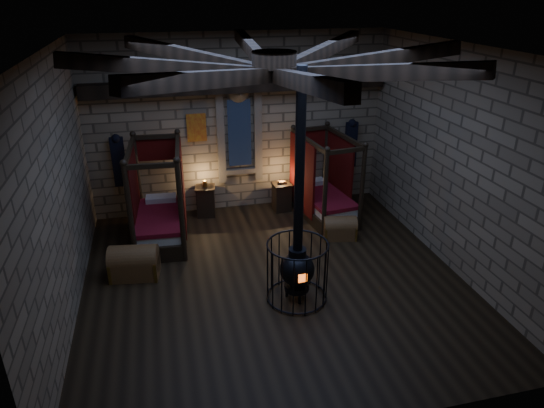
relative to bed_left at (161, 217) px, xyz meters
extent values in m
cube|color=black|center=(1.99, -2.18, -0.52)|extent=(7.00, 7.00, 0.01)
cube|color=#847054|center=(1.99, 1.32, 1.58)|extent=(7.00, 0.02, 4.20)
cube|color=#847054|center=(1.99, -5.68, 1.58)|extent=(7.00, 0.02, 4.20)
cube|color=#847054|center=(-1.51, -2.18, 1.58)|extent=(0.02, 7.00, 4.20)
cube|color=#847054|center=(5.49, -2.18, 1.58)|extent=(0.02, 7.00, 4.20)
cube|color=black|center=(1.99, -2.18, 3.68)|extent=(7.00, 7.00, 0.01)
cube|color=black|center=(1.99, 1.14, 2.53)|extent=(6.86, 0.35, 0.30)
cylinder|color=black|center=(1.99, -2.18, 3.53)|extent=(0.70, 0.70, 0.25)
cube|color=black|center=(1.99, 1.27, 1.38)|extent=(0.55, 0.04, 1.60)
cube|color=maroon|center=(0.99, 1.28, 1.58)|extent=(0.45, 0.03, 0.65)
cube|color=black|center=(-0.81, 1.16, 0.93)|extent=(0.30, 0.10, 1.15)
cube|color=black|center=(4.79, 1.16, 0.93)|extent=(0.30, 0.10, 1.15)
cube|color=black|center=(-0.01, -0.08, -0.35)|extent=(1.16, 2.06, 0.35)
cube|color=beige|center=(-0.01, -0.08, -0.08)|extent=(1.04, 1.90, 0.21)
cube|color=maroon|center=(-0.01, -0.08, 0.05)|extent=(1.10, 1.94, 0.10)
cube|color=beige|center=(0.04, 0.65, 0.15)|extent=(0.69, 0.38, 0.13)
cube|color=#520B07|center=(0.06, 0.90, 1.25)|extent=(1.06, 0.12, 0.53)
cylinder|color=black|center=(-0.55, -1.01, 0.53)|extent=(0.11, 0.11, 2.11)
cylinder|color=black|center=(-0.42, 0.91, 0.53)|extent=(0.11, 0.11, 2.11)
cylinder|color=black|center=(0.41, -1.07, 0.53)|extent=(0.11, 0.11, 2.11)
cylinder|color=black|center=(0.54, 0.85, 0.53)|extent=(0.11, 0.11, 2.11)
cube|color=#520B07|center=(-0.49, 0.24, 0.58)|extent=(0.15, 1.44, 1.87)
cube|color=#520B07|center=(0.52, 0.17, 0.58)|extent=(0.15, 1.44, 1.87)
cube|color=black|center=(3.81, 0.21, -0.36)|extent=(1.20, 1.98, 0.33)
cube|color=beige|center=(3.81, 0.21, -0.11)|extent=(1.07, 1.83, 0.20)
cube|color=maroon|center=(3.81, 0.21, 0.02)|extent=(1.13, 1.87, 0.09)
cube|color=beige|center=(3.73, 0.89, 0.11)|extent=(0.67, 0.39, 0.13)
cube|color=#520B07|center=(3.70, 1.13, 1.15)|extent=(0.99, 0.16, 0.50)
cylinder|color=black|center=(3.47, -0.74, 0.47)|extent=(0.10, 0.10, 1.99)
cylinder|color=black|center=(3.26, 1.05, 0.47)|extent=(0.10, 0.10, 1.99)
cylinder|color=black|center=(4.37, -0.63, 0.47)|extent=(0.10, 0.10, 1.99)
cylinder|color=black|center=(4.15, 1.16, 0.47)|extent=(0.10, 0.10, 1.99)
cube|color=#520B07|center=(3.30, 0.42, 0.52)|extent=(0.22, 1.35, 1.76)
cube|color=#520B07|center=(4.26, 0.53, 0.52)|extent=(0.22, 1.35, 1.76)
cube|color=brown|center=(-0.56, -1.43, -0.33)|extent=(0.97, 0.68, 0.37)
cylinder|color=brown|center=(-0.56, -1.43, -0.15)|extent=(0.97, 0.68, 0.55)
cube|color=#AE8935|center=(-0.97, -1.37, -0.33)|extent=(0.14, 0.57, 0.39)
cube|color=#AE8935|center=(-0.14, -1.50, -0.33)|extent=(0.14, 0.57, 0.39)
cube|color=brown|center=(3.80, -0.88, -0.37)|extent=(0.78, 0.56, 0.29)
cylinder|color=brown|center=(3.80, -0.88, -0.23)|extent=(0.78, 0.56, 0.43)
cube|color=#AE8935|center=(3.48, -0.82, -0.37)|extent=(0.13, 0.45, 0.31)
cube|color=#AE8935|center=(4.13, -0.94, -0.37)|extent=(0.13, 0.45, 0.31)
cube|color=black|center=(1.08, 0.96, -0.17)|extent=(0.47, 0.46, 0.70)
cube|color=black|center=(1.08, 0.96, 0.20)|extent=(0.52, 0.50, 0.04)
cylinder|color=#AE8935|center=(1.08, 0.96, 0.30)|extent=(0.10, 0.10, 0.16)
cube|color=black|center=(2.93, 0.82, -0.19)|extent=(0.42, 0.41, 0.66)
cube|color=black|center=(2.93, 0.82, 0.16)|extent=(0.46, 0.45, 0.04)
cube|color=brown|center=(2.93, 0.82, 0.22)|extent=(0.18, 0.13, 0.05)
cylinder|color=black|center=(2.25, -2.85, -0.28)|extent=(0.44, 0.44, 0.11)
sphere|color=black|center=(2.25, -2.85, 0.08)|extent=(0.61, 0.61, 0.61)
cylinder|color=black|center=(2.25, -2.85, 0.41)|extent=(0.31, 0.31, 0.15)
cube|color=#FF5914|center=(2.26, -3.14, 0.08)|extent=(0.15, 0.03, 0.15)
cylinder|color=black|center=(2.25, -2.85, 1.99)|extent=(0.16, 0.16, 3.07)
torus|color=black|center=(2.25, -2.85, -0.48)|extent=(1.08, 1.08, 0.03)
torus|color=black|center=(2.25, -2.85, 0.57)|extent=(1.08, 1.08, 0.03)
camera|label=1|loc=(0.14, -9.74, 4.58)|focal=32.00mm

